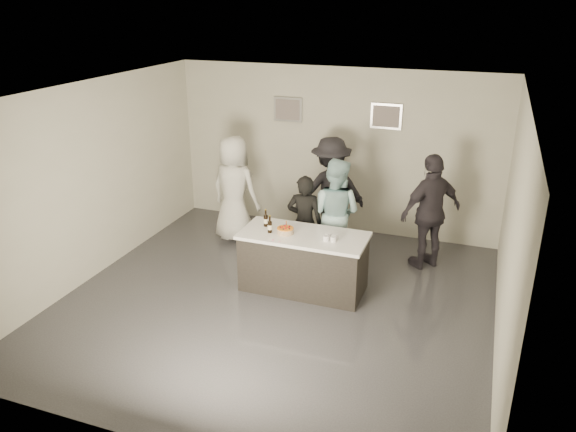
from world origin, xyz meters
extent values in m
plane|color=#3D3D42|center=(0.00, 0.00, 0.00)|extent=(6.00, 6.00, 0.00)
plane|color=white|center=(0.00, 0.00, 3.00)|extent=(6.00, 6.00, 0.00)
cube|color=beige|center=(0.00, 3.00, 1.50)|extent=(6.00, 0.04, 3.00)
cube|color=beige|center=(0.00, -3.00, 1.50)|extent=(6.00, 0.04, 3.00)
cube|color=beige|center=(-3.00, 0.00, 1.50)|extent=(0.04, 6.00, 3.00)
cube|color=beige|center=(3.00, 0.00, 1.50)|extent=(0.04, 6.00, 3.00)
cube|color=#B2B2B7|center=(-0.90, 2.97, 2.20)|extent=(0.54, 0.04, 0.44)
cube|color=#B2B2B7|center=(0.90, 2.97, 2.20)|extent=(0.54, 0.04, 0.44)
cube|color=white|center=(0.25, 0.50, 0.45)|extent=(1.86, 0.86, 0.90)
cylinder|color=orange|center=(-0.02, 0.43, 0.94)|extent=(0.24, 0.24, 0.08)
cylinder|color=black|center=(-0.39, 0.59, 1.03)|extent=(0.07, 0.07, 0.26)
cylinder|color=black|center=(-0.24, 0.39, 1.03)|extent=(0.07, 0.07, 0.26)
cube|color=yellow|center=(0.67, 0.44, 0.94)|extent=(0.19, 0.19, 0.08)
cube|color=pink|center=(-0.03, 0.14, 0.90)|extent=(0.24, 0.08, 0.01)
imported|color=black|center=(0.02, 1.22, 0.78)|extent=(0.61, 0.45, 1.55)
imported|color=#A0CDD2|center=(0.44, 1.46, 0.90)|extent=(0.97, 0.81, 1.81)
imported|color=silver|center=(-1.50, 1.84, 0.95)|extent=(1.03, 0.77, 1.91)
imported|color=#322D35|center=(1.89, 1.94, 0.94)|extent=(1.11, 1.10, 1.89)
imported|color=black|center=(0.12, 2.34, 0.96)|extent=(1.42, 1.23, 1.91)
camera|label=1|loc=(2.60, -6.63, 4.16)|focal=35.00mm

